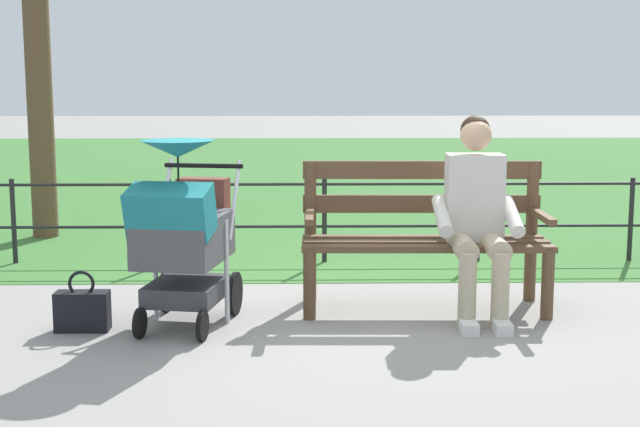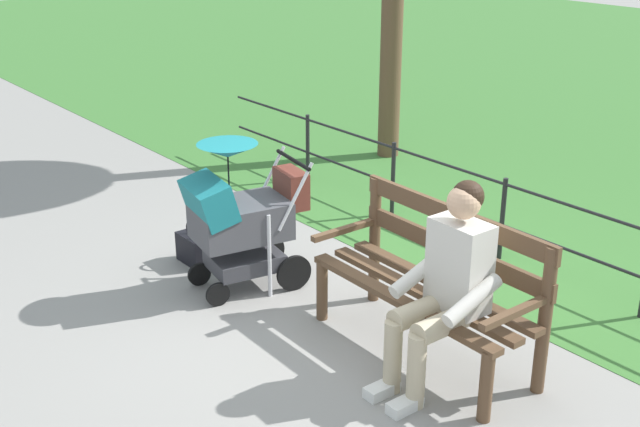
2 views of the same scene
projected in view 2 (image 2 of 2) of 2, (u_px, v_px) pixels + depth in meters
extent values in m
plane|color=gray|center=(354.00, 318.00, 5.71)|extent=(60.00, 60.00, 0.00)
cube|color=brown|center=(440.00, 284.00, 5.21)|extent=(1.60, 0.14, 0.04)
cube|color=brown|center=(420.00, 292.00, 5.10)|extent=(1.60, 0.14, 0.04)
cube|color=brown|center=(399.00, 300.00, 5.00)|extent=(1.60, 0.14, 0.04)
cube|color=brown|center=(453.00, 249.00, 5.18)|extent=(1.60, 0.07, 0.12)
cube|color=brown|center=(455.00, 216.00, 5.10)|extent=(1.60, 0.07, 0.12)
cylinder|color=brown|center=(486.00, 386.00, 4.52)|extent=(0.08, 0.08, 0.45)
cylinder|color=brown|center=(545.00, 321.00, 4.70)|extent=(0.08, 0.08, 0.95)
cube|color=brown|center=(516.00, 312.00, 4.49)|extent=(0.06, 0.56, 0.04)
cylinder|color=brown|center=(322.00, 290.00, 5.62)|extent=(0.08, 0.08, 0.45)
cylinder|color=brown|center=(375.00, 240.00, 5.81)|extent=(0.08, 0.08, 0.95)
cube|color=brown|center=(345.00, 230.00, 5.59)|extent=(0.06, 0.56, 0.04)
cylinder|color=tan|center=(443.00, 325.00, 4.67)|extent=(0.15, 0.40, 0.14)
cylinder|color=tan|center=(419.00, 312.00, 4.82)|extent=(0.15, 0.40, 0.14)
cylinder|color=tan|center=(416.00, 371.00, 4.65)|extent=(0.11, 0.11, 0.47)
cylinder|color=tan|center=(393.00, 357.00, 4.79)|extent=(0.11, 0.11, 0.47)
cube|color=silver|center=(405.00, 405.00, 4.68)|extent=(0.10, 0.22, 0.07)
cube|color=silver|center=(382.00, 390.00, 4.82)|extent=(0.10, 0.22, 0.07)
cube|color=beige|center=(459.00, 265.00, 4.77)|extent=(0.36, 0.23, 0.56)
cylinder|color=beige|center=(472.00, 300.00, 4.58)|extent=(0.10, 0.43, 0.23)
cylinder|color=beige|center=(418.00, 273.00, 4.90)|extent=(0.10, 0.43, 0.23)
sphere|color=tan|center=(464.00, 202.00, 4.62)|extent=(0.20, 0.20, 0.20)
sphere|color=black|center=(468.00, 196.00, 4.63)|extent=(0.19, 0.19, 0.19)
cylinder|color=black|center=(294.00, 273.00, 6.07)|extent=(0.08, 0.28, 0.28)
cylinder|color=black|center=(268.00, 251.00, 6.44)|extent=(0.08, 0.28, 0.28)
cylinder|color=black|center=(218.00, 294.00, 5.85)|extent=(0.06, 0.18, 0.18)
cylinder|color=black|center=(199.00, 274.00, 6.16)|extent=(0.06, 0.18, 0.18)
cube|color=#38383D|center=(245.00, 260.00, 6.09)|extent=(0.51, 0.59, 0.12)
cylinder|color=silver|center=(269.00, 256.00, 5.91)|extent=(0.03, 0.03, 0.65)
cylinder|color=silver|center=(244.00, 234.00, 6.29)|extent=(0.03, 0.03, 0.65)
cube|color=#47474C|center=(241.00, 220.00, 5.96)|extent=(0.58, 0.75, 0.28)
cube|color=#19727A|center=(209.00, 200.00, 5.78)|extent=(0.53, 0.39, 0.33)
cylinder|color=black|center=(293.00, 160.00, 6.01)|extent=(0.52, 0.12, 0.03)
cylinder|color=silver|center=(295.00, 197.00, 5.85)|extent=(0.08, 0.30, 0.49)
cylinder|color=silver|center=(269.00, 178.00, 6.23)|extent=(0.08, 0.30, 0.49)
cone|color=#19727A|center=(228.00, 151.00, 5.72)|extent=(0.51, 0.51, 0.10)
cylinder|color=black|center=(229.00, 175.00, 5.79)|extent=(0.01, 0.01, 0.30)
cube|color=brown|center=(291.00, 188.00, 6.08)|extent=(0.34, 0.22, 0.28)
cube|color=black|center=(193.00, 249.00, 6.52)|extent=(0.32, 0.14, 0.24)
torus|color=black|center=(192.00, 230.00, 6.46)|extent=(0.16, 0.02, 0.16)
cylinder|color=black|center=(502.00, 219.00, 6.51)|extent=(0.04, 0.04, 0.70)
cylinder|color=black|center=(393.00, 179.00, 7.43)|extent=(0.04, 0.04, 0.70)
cylinder|color=black|center=(308.00, 148.00, 8.35)|extent=(0.04, 0.04, 0.70)
cylinder|color=black|center=(505.00, 184.00, 6.40)|extent=(7.63, 0.02, 0.02)
cylinder|color=black|center=(502.00, 225.00, 6.53)|extent=(7.63, 0.02, 0.02)
cylinder|color=brown|center=(392.00, 12.00, 8.69)|extent=(0.24, 0.24, 3.22)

